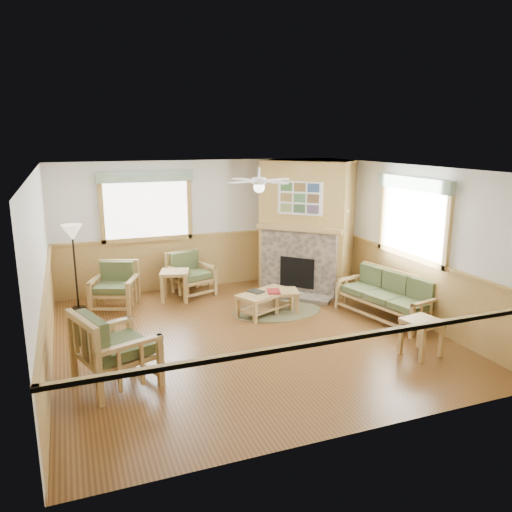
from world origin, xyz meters
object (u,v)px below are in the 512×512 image
object	(u,v)px
end_table_chairs	(175,286)
end_table_sofa	(421,337)
sofa	(386,296)
armchair_back_right	(191,274)
armchair_left	(116,347)
floor_lamp_left	(75,267)
armchair_back_left	(114,287)
floor_lamp_right	(338,253)
coffee_table	(265,303)
footstool	(285,301)

from	to	relation	value
end_table_chairs	end_table_sofa	bearing A→B (deg)	-53.12
sofa	armchair_back_right	bearing A→B (deg)	-144.61
end_table_chairs	armchair_left	bearing A→B (deg)	-114.57
floor_lamp_left	armchair_back_left	bearing A→B (deg)	-19.23
armchair_back_left	floor_lamp_right	size ratio (longest dim) A/B	0.49
armchair_back_left	armchair_left	size ratio (longest dim) A/B	0.85
armchair_back_left	armchair_back_right	distance (m)	1.58
coffee_table	floor_lamp_right	xyz separation A→B (m)	(1.80, 0.55, 0.67)
coffee_table	floor_lamp_right	size ratio (longest dim) A/B	0.59
sofa	end_table_chairs	distance (m)	4.03
sofa	armchair_left	bearing A→B (deg)	-93.40
end_table_chairs	armchair_back_right	bearing A→B (deg)	32.41
end_table_chairs	end_table_sofa	size ratio (longest dim) A/B	1.08
footstool	sofa	bearing A→B (deg)	-33.38
armchair_back_left	floor_lamp_left	xyz separation A→B (m)	(-0.66, 0.23, 0.38)
armchair_back_left	armchair_back_right	xyz separation A→B (m)	(1.55, 0.33, -0.00)
armchair_back_right	footstool	distance (m)	2.13
end_table_sofa	armchair_back_left	bearing A→B (deg)	137.15
sofa	footstool	bearing A→B (deg)	-136.17
coffee_table	end_table_sofa	xyz separation A→B (m)	(1.50, -2.46, 0.07)
end_table_sofa	floor_lamp_left	size ratio (longest dim) A/B	0.34
end_table_chairs	end_table_sofa	distance (m)	4.78
sofa	end_table_chairs	xyz separation A→B (m)	(-3.28, 2.35, -0.11)
armchair_left	floor_lamp_right	xyz separation A→B (m)	(4.60, 2.31, 0.37)
floor_lamp_left	armchair_left	bearing A→B (deg)	-83.17
sofa	armchair_left	distance (m)	4.77
floor_lamp_right	sofa	bearing A→B (deg)	-85.93
armchair_back_left	floor_lamp_right	distance (m)	4.42
end_table_chairs	floor_lamp_right	xyz separation A→B (m)	(3.17, -0.81, 0.58)
armchair_back_left	footstool	xyz separation A→B (m)	(2.94, -1.27, -0.23)
end_table_sofa	coffee_table	bearing A→B (deg)	121.44
armchair_back_right	coffee_table	world-z (taller)	armchair_back_right
coffee_table	end_table_sofa	bearing A→B (deg)	-83.15
footstool	floor_lamp_left	size ratio (longest dim) A/B	0.28
armchair_back_left	end_table_sofa	bearing A→B (deg)	-20.77
end_table_chairs	coffee_table	bearing A→B (deg)	-44.99
armchair_back_right	coffee_table	size ratio (longest dim) A/B	0.83
armchair_left	floor_lamp_left	size ratio (longest dim) A/B	0.62
sofa	floor_lamp_right	size ratio (longest dim) A/B	1.02
armchair_back_right	end_table_sofa	distance (m)	4.77
armchair_back_right	floor_lamp_left	world-z (taller)	floor_lamp_left
armchair_back_left	floor_lamp_left	bearing A→B (deg)	-177.16
end_table_chairs	footstool	distance (m)	2.24
armchair_left	end_table_sofa	xyz separation A→B (m)	(4.30, -0.70, -0.23)
armchair_left	footstool	size ratio (longest dim) A/B	2.19
end_table_chairs	floor_lamp_right	world-z (taller)	floor_lamp_right
end_table_chairs	footstool	xyz separation A→B (m)	(1.78, -1.36, -0.10)
armchair_back_left	floor_lamp_left	distance (m)	0.79
armchair_back_left	armchair_left	distance (m)	3.05
coffee_table	floor_lamp_left	xyz separation A→B (m)	(-3.19, 1.51, 0.60)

